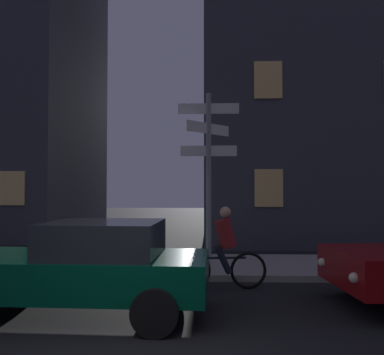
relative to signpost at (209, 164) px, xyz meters
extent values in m
cube|color=#9E9991|center=(-1.08, 0.83, -2.47)|extent=(40.00, 2.83, 0.14)
cylinder|color=gray|center=(0.00, 0.00, -0.40)|extent=(0.12, 0.12, 4.00)
cube|color=white|center=(0.00, 0.00, 1.25)|extent=(1.39, 0.03, 0.24)
cube|color=white|center=(0.00, 0.00, 0.80)|extent=(0.96, 0.96, 0.24)
cube|color=white|center=(0.00, 0.00, 0.29)|extent=(1.28, 0.03, 0.24)
cube|color=#05472D|center=(-2.00, -2.92, -1.90)|extent=(3.96, 1.81, 0.58)
cube|color=#23282D|center=(-1.63, -2.93, -1.35)|extent=(1.75, 1.60, 0.52)
cylinder|color=black|center=(-3.26, -2.04, -2.22)|extent=(0.65, 0.24, 0.64)
cylinder|color=black|center=(-0.74, -3.80, -2.22)|extent=(0.65, 0.24, 0.64)
cylinder|color=black|center=(-0.68, -2.13, -2.22)|extent=(0.65, 0.24, 0.64)
cylinder|color=black|center=(2.74, -1.48, -2.22)|extent=(0.66, 0.27, 0.64)
sphere|color=#F9EFCC|center=(2.11, -3.11, -1.89)|extent=(0.16, 0.16, 0.16)
sphere|color=#F9EFCC|center=(2.01, -1.84, -1.89)|extent=(0.16, 0.16, 0.16)
torus|color=black|center=(-0.33, -1.26, -2.18)|extent=(0.72, 0.13, 0.72)
torus|color=black|center=(0.77, -1.16, -2.18)|extent=(0.72, 0.13, 0.72)
cylinder|color=black|center=(0.22, -1.21, -1.93)|extent=(1.00, 0.14, 0.04)
cylinder|color=maroon|center=(0.32, -1.20, -1.45)|extent=(0.48, 0.36, 0.61)
sphere|color=tan|center=(0.32, -1.20, -1.04)|extent=(0.22, 0.22, 0.22)
cylinder|color=black|center=(0.28, -1.30, -1.96)|extent=(0.35, 0.15, 0.55)
cylinder|color=black|center=(0.26, -1.12, -1.96)|extent=(0.35, 0.15, 0.55)
cube|color=#F2C672|center=(-6.86, 4.81, -0.54)|extent=(0.90, 0.06, 1.20)
cube|color=#383842|center=(6.06, 6.92, 5.90)|extent=(12.36, 6.22, 16.87)
cube|color=#F2C672|center=(1.94, 3.78, -0.54)|extent=(0.90, 0.06, 1.20)
cube|color=#F2C672|center=(1.94, 3.78, 2.93)|extent=(0.90, 0.06, 1.20)
camera|label=1|loc=(-0.06, -9.15, -0.60)|focal=37.84mm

